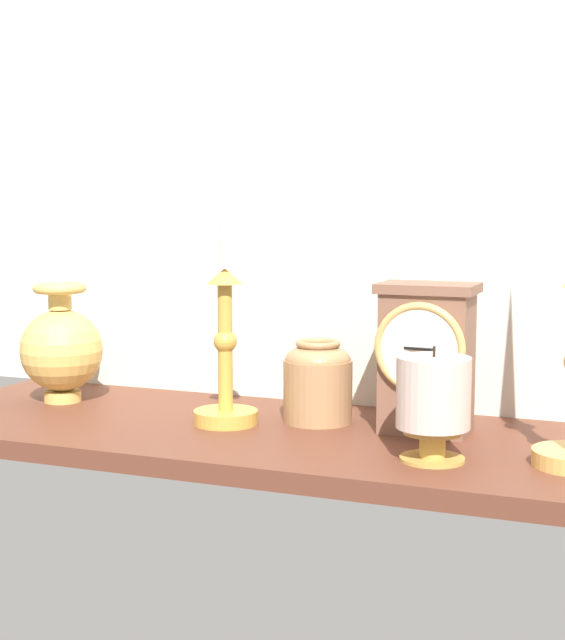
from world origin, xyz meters
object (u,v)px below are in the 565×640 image
object	(u,v)px
pillar_candle_front	(433,401)
brass_vase_bulbous	(61,348)
brass_vase_jar	(318,380)
mantel_clock	(426,356)
candlestick_tall_left	(226,333)

from	to	relation	value
pillar_candle_front	brass_vase_bulbous	bearing A→B (deg)	168.45
brass_vase_bulbous	pillar_candle_front	bearing A→B (deg)	-11.55
brass_vase_bulbous	pillar_candle_front	distance (cm)	58.28
brass_vase_bulbous	brass_vase_jar	size ratio (longest dim) A/B	1.59
mantel_clock	candlestick_tall_left	distance (cm)	25.75
pillar_candle_front	brass_vase_jar	bearing A→B (deg)	144.07
brass_vase_jar	pillar_candle_front	size ratio (longest dim) A/B	0.84
brass_vase_jar	pillar_candle_front	xyz separation A→B (cm)	(18.37, -13.31, 1.23)
candlestick_tall_left	pillar_candle_front	xyz separation A→B (cm)	(29.06, -7.89, -5.05)
candlestick_tall_left	pillar_candle_front	bearing A→B (deg)	-15.19
mantel_clock	pillar_candle_front	size ratio (longest dim) A/B	1.45
brass_vase_bulbous	brass_vase_jar	xyz separation A→B (cm)	(38.72, 1.64, -2.30)
candlestick_tall_left	brass_vase_jar	size ratio (longest dim) A/B	3.73
mantel_clock	brass_vase_bulbous	bearing A→B (deg)	-178.99
candlestick_tall_left	pillar_candle_front	distance (cm)	30.54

